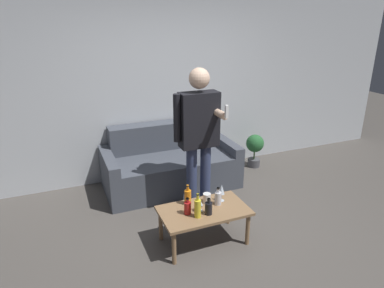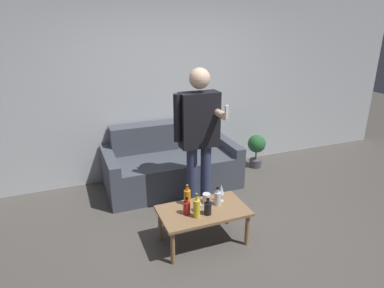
{
  "view_description": "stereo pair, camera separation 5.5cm",
  "coord_description": "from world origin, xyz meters",
  "px_view_note": "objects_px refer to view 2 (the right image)",
  "views": [
    {
      "loc": [
        -1.51,
        -2.59,
        2.25
      ],
      "look_at": [
        -0.18,
        0.65,
        0.95
      ],
      "focal_mm": 32.0,
      "sensor_mm": 36.0,
      "label": 1
    },
    {
      "loc": [
        -1.46,
        -2.61,
        2.25
      ],
      "look_at": [
        -0.18,
        0.65,
        0.95
      ],
      "focal_mm": 32.0,
      "sensor_mm": 36.0,
      "label": 2
    }
  ],
  "objects_px": {
    "couch": "(171,164)",
    "bottle_orange": "(197,208)",
    "person_standing_front": "(199,131)",
    "coffee_table": "(203,213)"
  },
  "relations": [
    {
      "from": "couch",
      "to": "bottle_orange",
      "type": "height_order",
      "value": "couch"
    },
    {
      "from": "bottle_orange",
      "to": "person_standing_front",
      "type": "height_order",
      "value": "person_standing_front"
    },
    {
      "from": "bottle_orange",
      "to": "person_standing_front",
      "type": "xyz_separation_m",
      "value": [
        0.32,
        0.72,
        0.54
      ]
    },
    {
      "from": "coffee_table",
      "to": "person_standing_front",
      "type": "height_order",
      "value": "person_standing_front"
    },
    {
      "from": "bottle_orange",
      "to": "person_standing_front",
      "type": "relative_size",
      "value": 0.15
    },
    {
      "from": "couch",
      "to": "bottle_orange",
      "type": "relative_size",
      "value": 7.05
    },
    {
      "from": "couch",
      "to": "person_standing_front",
      "type": "bearing_deg",
      "value": -83.09
    },
    {
      "from": "person_standing_front",
      "to": "couch",
      "type": "bearing_deg",
      "value": 96.91
    },
    {
      "from": "couch",
      "to": "bottle_orange",
      "type": "distance_m",
      "value": 1.54
    },
    {
      "from": "person_standing_front",
      "to": "bottle_orange",
      "type": "bearing_deg",
      "value": -113.74
    }
  ]
}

